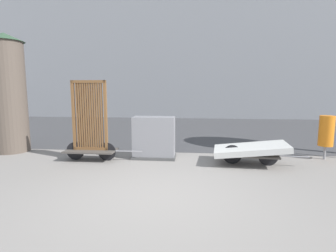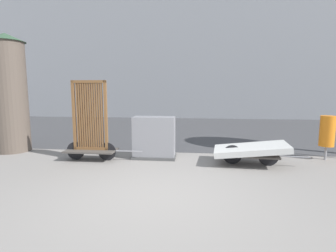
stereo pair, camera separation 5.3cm
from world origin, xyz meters
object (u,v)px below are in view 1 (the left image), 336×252
(bike_cart_with_mattress, at_px, (250,150))
(trash_bin, at_px, (326,131))
(advertising_column, at_px, (8,93))
(utility_cabinet, at_px, (154,139))
(bike_cart_with_bedframe, at_px, (90,131))

(bike_cart_with_mattress, bearing_deg, trash_bin, 24.60)
(trash_bin, relative_size, advertising_column, 0.34)
(utility_cabinet, height_order, advertising_column, advertising_column)
(bike_cart_with_bedframe, bearing_deg, bike_cart_with_mattress, -0.85)
(bike_cart_with_bedframe, bearing_deg, trash_bin, 5.89)
(bike_cart_with_bedframe, relative_size, utility_cabinet, 1.79)
(trash_bin, bearing_deg, utility_cabinet, -175.55)
(trash_bin, distance_m, advertising_column, 8.92)
(utility_cabinet, relative_size, advertising_column, 0.34)
(bike_cart_with_mattress, bearing_deg, utility_cabinet, 176.71)
(advertising_column, bearing_deg, bike_cart_with_mattress, -6.06)
(trash_bin, bearing_deg, advertising_column, 180.00)
(bike_cart_with_bedframe, bearing_deg, advertising_column, 164.46)
(bike_cart_with_bedframe, distance_m, bike_cart_with_mattress, 4.06)
(bike_cart_with_bedframe, distance_m, advertising_column, 3.01)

